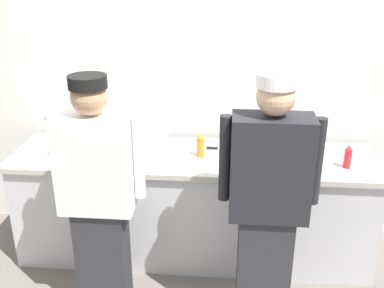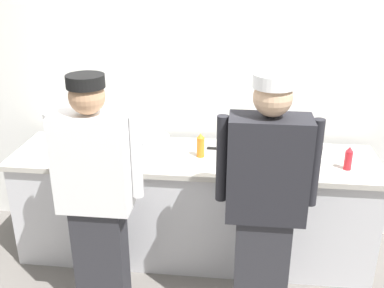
# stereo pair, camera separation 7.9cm
# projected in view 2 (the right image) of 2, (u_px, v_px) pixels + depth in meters

# --- Properties ---
(ground_plane) EXTENTS (9.00, 9.00, 0.00)m
(ground_plane) POSITION_uv_depth(u_px,v_px,m) (188.00, 280.00, 3.43)
(ground_plane) COLOR slate
(wall_back) EXTENTS (4.40, 0.10, 2.67)m
(wall_back) POSITION_uv_depth(u_px,v_px,m) (200.00, 82.00, 3.72)
(wall_back) COLOR silver
(wall_back) RESTS_ON ground
(prep_counter) EXTENTS (2.81, 0.72, 0.88)m
(prep_counter) POSITION_uv_depth(u_px,v_px,m) (193.00, 205.00, 3.61)
(prep_counter) COLOR silver
(prep_counter) RESTS_ON ground
(chef_near_left) EXTENTS (0.60, 0.24, 1.67)m
(chef_near_left) POSITION_uv_depth(u_px,v_px,m) (96.00, 194.00, 2.86)
(chef_near_left) COLOR #2D2D33
(chef_near_left) RESTS_ON ground
(chef_center) EXTENTS (0.61, 0.24, 1.71)m
(chef_center) POSITION_uv_depth(u_px,v_px,m) (265.00, 202.00, 2.72)
(chef_center) COLOR #2D2D33
(chef_center) RESTS_ON ground
(plate_stack_front) EXTENTS (0.22, 0.22, 0.05)m
(plate_stack_front) POSITION_uv_depth(u_px,v_px,m) (74.00, 141.00, 3.65)
(plate_stack_front) COLOR white
(plate_stack_front) RESTS_ON prep_counter
(plate_stack_rear) EXTENTS (0.21, 0.21, 0.07)m
(plate_stack_rear) POSITION_uv_depth(u_px,v_px,m) (98.00, 155.00, 3.36)
(plate_stack_rear) COLOR white
(plate_stack_rear) RESTS_ON prep_counter
(mixing_bowl_steel) EXTENTS (0.32, 0.32, 0.14)m
(mixing_bowl_steel) POSITION_uv_depth(u_px,v_px,m) (149.00, 144.00, 3.47)
(mixing_bowl_steel) COLOR #B7BABF
(mixing_bowl_steel) RESTS_ON prep_counter
(sheet_tray) EXTENTS (0.50, 0.34, 0.02)m
(sheet_tray) POSITION_uv_depth(u_px,v_px,m) (274.00, 158.00, 3.37)
(sheet_tray) COLOR #B7BABF
(sheet_tray) RESTS_ON prep_counter
(squeeze_bottle_primary) EXTENTS (0.06, 0.06, 0.19)m
(squeeze_bottle_primary) POSITION_uv_depth(u_px,v_px,m) (201.00, 145.00, 3.39)
(squeeze_bottle_primary) COLOR orange
(squeeze_bottle_primary) RESTS_ON prep_counter
(squeeze_bottle_secondary) EXTENTS (0.05, 0.05, 0.18)m
(squeeze_bottle_secondary) POSITION_uv_depth(u_px,v_px,m) (348.00, 159.00, 3.18)
(squeeze_bottle_secondary) COLOR red
(squeeze_bottle_secondary) RESTS_ON prep_counter
(squeeze_bottle_spare) EXTENTS (0.06, 0.06, 0.19)m
(squeeze_bottle_spare) POSITION_uv_depth(u_px,v_px,m) (120.00, 134.00, 3.62)
(squeeze_bottle_spare) COLOR #E5E066
(squeeze_bottle_spare) RESTS_ON prep_counter
(ramekin_red_sauce) EXTENTS (0.08, 0.08, 0.05)m
(ramekin_red_sauce) POSITION_uv_depth(u_px,v_px,m) (55.00, 149.00, 3.49)
(ramekin_red_sauce) COLOR white
(ramekin_red_sauce) RESTS_ON prep_counter
(ramekin_green_sauce) EXTENTS (0.08, 0.08, 0.05)m
(ramekin_green_sauce) POSITION_uv_depth(u_px,v_px,m) (324.00, 148.00, 3.52)
(ramekin_green_sauce) COLOR white
(ramekin_green_sauce) RESTS_ON prep_counter
(deli_cup) EXTENTS (0.09, 0.09, 0.10)m
(deli_cup) POSITION_uv_depth(u_px,v_px,m) (70.00, 150.00, 3.42)
(deli_cup) COLOR white
(deli_cup) RESTS_ON prep_counter
(chefs_knife) EXTENTS (0.28, 0.03, 0.02)m
(chefs_knife) POSITION_uv_depth(u_px,v_px,m) (221.00, 149.00, 3.55)
(chefs_knife) COLOR #B7BABF
(chefs_knife) RESTS_ON prep_counter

